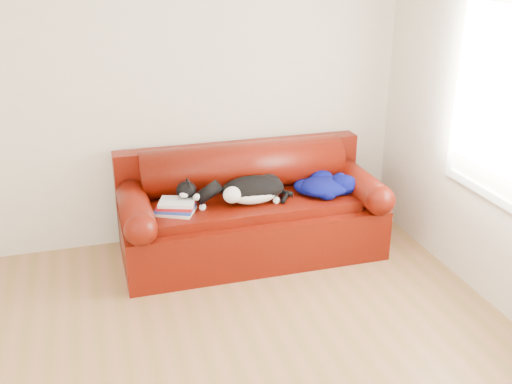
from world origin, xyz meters
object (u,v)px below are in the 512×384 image
cat (252,190)px  blanket (325,185)px  book_stack (176,207)px  sofa_base (251,227)px

cat → blanket: 0.63m
book_stack → cat: 0.62m
sofa_base → blanket: bearing=-6.7°
blanket → cat: bearing=-177.7°
sofa_base → cat: cat is taller
cat → blanket: (0.63, 0.03, -0.03)m
cat → blanket: size_ratio=1.38×
sofa_base → book_stack: size_ratio=5.95×
cat → sofa_base: bearing=66.4°
book_stack → cat: size_ratio=0.47×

